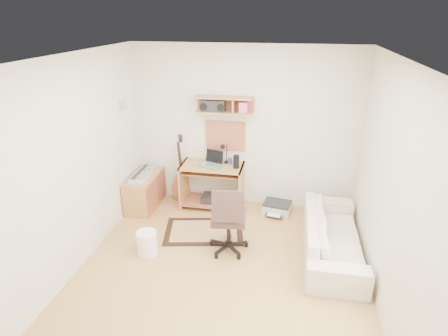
% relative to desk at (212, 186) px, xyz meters
% --- Properties ---
extents(floor, '(3.60, 4.00, 0.01)m').
position_rel_desk_xyz_m(floor, '(0.47, -1.73, -0.38)').
color(floor, tan).
rests_on(floor, ground).
extents(ceiling, '(3.60, 4.00, 0.01)m').
position_rel_desk_xyz_m(ceiling, '(0.47, -1.73, 2.23)').
color(ceiling, white).
rests_on(ceiling, ground).
extents(back_wall, '(3.60, 0.01, 2.60)m').
position_rel_desk_xyz_m(back_wall, '(0.47, 0.28, 0.93)').
color(back_wall, beige).
rests_on(back_wall, ground).
extents(left_wall, '(0.01, 4.00, 2.60)m').
position_rel_desk_xyz_m(left_wall, '(-1.33, -1.73, 0.93)').
color(left_wall, beige).
rests_on(left_wall, ground).
extents(right_wall, '(0.01, 4.00, 2.60)m').
position_rel_desk_xyz_m(right_wall, '(2.28, -1.73, 0.93)').
color(right_wall, beige).
rests_on(right_wall, ground).
extents(wall_shelf, '(0.90, 0.25, 0.26)m').
position_rel_desk_xyz_m(wall_shelf, '(0.17, 0.15, 1.32)').
color(wall_shelf, '#B37D3F').
rests_on(wall_shelf, back_wall).
extents(cork_board, '(0.64, 0.03, 0.49)m').
position_rel_desk_xyz_m(cork_board, '(0.17, 0.25, 0.79)').
color(cork_board, tan).
rests_on(cork_board, back_wall).
extents(wall_photo, '(0.02, 0.20, 0.15)m').
position_rel_desk_xyz_m(wall_photo, '(-1.32, -0.23, 1.34)').
color(wall_photo, '#4C8CBF').
rests_on(wall_photo, left_wall).
extents(desk, '(1.00, 0.55, 0.75)m').
position_rel_desk_xyz_m(desk, '(0.00, 0.00, 0.00)').
color(desk, '#B37D3F').
rests_on(desk, floor).
extents(laptop, '(0.38, 0.38, 0.23)m').
position_rel_desk_xyz_m(laptop, '(-0.01, -0.02, 0.49)').
color(laptop, silver).
rests_on(laptop, desk).
extents(speaker, '(0.10, 0.10, 0.21)m').
position_rel_desk_xyz_m(speaker, '(0.40, -0.05, 0.48)').
color(speaker, black).
rests_on(speaker, desk).
extents(desk_lamp, '(0.11, 0.11, 0.33)m').
position_rel_desk_xyz_m(desk_lamp, '(0.21, 0.14, 0.54)').
color(desk_lamp, black).
rests_on(desk_lamp, desk).
extents(pencil_cup, '(0.07, 0.07, 0.10)m').
position_rel_desk_xyz_m(pencil_cup, '(0.28, 0.10, 0.42)').
color(pencil_cup, '#2F368F').
rests_on(pencil_cup, desk).
extents(boombox, '(0.37, 0.17, 0.19)m').
position_rel_desk_xyz_m(boombox, '(-0.00, 0.15, 1.30)').
color(boombox, black).
rests_on(boombox, wall_shelf).
extents(rug, '(1.27, 0.96, 0.02)m').
position_rel_desk_xyz_m(rug, '(0.04, -0.79, -0.37)').
color(rug, '#D1BE8C').
rests_on(rug, floor).
extents(task_chair, '(0.56, 0.56, 1.00)m').
position_rel_desk_xyz_m(task_chair, '(0.48, -1.17, 0.12)').
color(task_chair, '#372520').
rests_on(task_chair, floor).
extents(cabinet, '(0.40, 0.90, 0.55)m').
position_rel_desk_xyz_m(cabinet, '(-1.11, -0.18, -0.10)').
color(cabinet, '#B37D3F').
rests_on(cabinet, floor).
extents(music_keyboard, '(0.22, 0.71, 0.06)m').
position_rel_desk_xyz_m(music_keyboard, '(-1.11, -0.18, 0.21)').
color(music_keyboard, '#B2B5BA').
rests_on(music_keyboard, cabinet).
extents(guitar, '(0.31, 0.20, 1.16)m').
position_rel_desk_xyz_m(guitar, '(-0.59, 0.13, 0.20)').
color(guitar, '#AF5E36').
rests_on(guitar, floor).
extents(waste_basket, '(0.28, 0.28, 0.33)m').
position_rel_desk_xyz_m(waste_basket, '(-0.58, -1.45, -0.21)').
color(waste_basket, white).
rests_on(waste_basket, floor).
extents(printer, '(0.49, 0.41, 0.17)m').
position_rel_desk_xyz_m(printer, '(1.07, -0.01, -0.29)').
color(printer, '#A5A8AA').
rests_on(printer, floor).
extents(sofa, '(0.55, 1.87, 0.73)m').
position_rel_desk_xyz_m(sofa, '(1.85, -0.98, -0.01)').
color(sofa, beige).
rests_on(sofa, floor).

